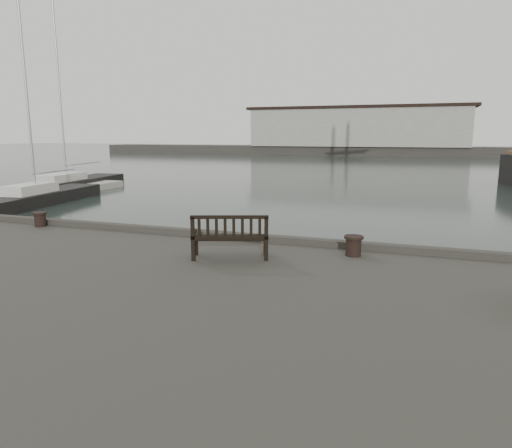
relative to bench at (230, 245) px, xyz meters
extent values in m
plane|color=black|center=(-1.06, 2.03, -1.88)|extent=(400.00, 400.00, 0.00)
cube|color=#383530|center=(-1.06, 94.03, -0.88)|extent=(140.00, 8.00, 2.00)
cube|color=#A4A298|center=(-9.06, 94.03, 4.12)|extent=(46.00, 9.00, 8.00)
cube|color=black|center=(-9.06, 94.03, 8.42)|extent=(48.00, 9.50, 0.60)
cube|color=black|center=(-0.01, 0.03, 0.16)|extent=(1.87, 1.17, 0.04)
cube|color=black|center=(0.08, -0.22, 0.43)|extent=(1.69, 0.66, 0.53)
cube|color=black|center=(-0.01, 0.03, -0.08)|extent=(1.74, 1.05, 0.49)
cylinder|color=black|center=(-7.12, 1.53, -0.10)|extent=(0.56, 0.56, 0.45)
cylinder|color=black|center=(2.69, 1.18, -0.08)|extent=(0.50, 0.50, 0.48)
cube|color=black|center=(-22.86, 20.87, -1.78)|extent=(4.45, 12.90, 1.40)
cube|color=beige|center=(-22.86, 20.87, -0.78)|extent=(2.40, 4.63, 0.60)
cylinder|color=#B2B5B7|center=(-22.86, 20.87, 6.39)|extent=(0.16, 0.16, 14.94)
cube|color=black|center=(-18.89, 13.55, -1.78)|extent=(3.76, 10.36, 1.40)
cube|color=beige|center=(-18.89, 13.55, -0.78)|extent=(2.06, 3.73, 0.60)
cylinder|color=#B2B5B7|center=(-18.89, 13.55, 4.99)|extent=(0.16, 0.16, 12.15)
camera|label=1|loc=(3.99, -9.54, 2.50)|focal=32.00mm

